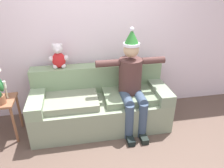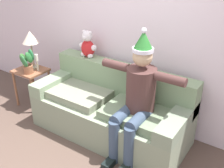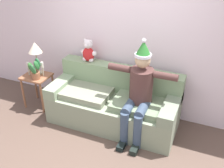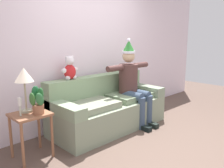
{
  "view_description": "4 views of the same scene",
  "coord_description": "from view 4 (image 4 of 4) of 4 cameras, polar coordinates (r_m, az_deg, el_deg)",
  "views": [
    {
      "loc": [
        -0.34,
        -1.82,
        2.12
      ],
      "look_at": [
        0.17,
        0.9,
        0.74
      ],
      "focal_mm": 34.27,
      "sensor_mm": 36.0,
      "label": 1
    },
    {
      "loc": [
        1.71,
        -1.5,
        2.27
      ],
      "look_at": [
        0.06,
        0.96,
        0.78
      ],
      "focal_mm": 43.62,
      "sensor_mm": 36.0,
      "label": 2
    },
    {
      "loc": [
        1.36,
        -2.29,
        2.72
      ],
      "look_at": [
        0.03,
        0.87,
        0.8
      ],
      "focal_mm": 42.36,
      "sensor_mm": 36.0,
      "label": 3
    },
    {
      "loc": [
        -2.7,
        -1.85,
        1.58
      ],
      "look_at": [
        -0.04,
        0.88,
        0.8
      ],
      "focal_mm": 38.11,
      "sensor_mm": 36.0,
      "label": 4
    }
  ],
  "objects": [
    {
      "name": "couch",
      "position": [
        4.15,
        -1.1,
        -5.72
      ],
      "size": [
        2.06,
        0.86,
        0.89
      ],
      "color": "gray",
      "rests_on": "ground_plane"
    },
    {
      "name": "side_table",
      "position": [
        3.27,
        -18.96,
        -8.66
      ],
      "size": [
        0.46,
        0.41,
        0.6
      ],
      "color": "#925C3F",
      "rests_on": "ground_plane"
    },
    {
      "name": "potted_plant",
      "position": [
        3.14,
        -17.44,
        -3.87
      ],
      "size": [
        0.21,
        0.22,
        0.36
      ],
      "color": "#9A6042",
      "rests_on": "side_table"
    },
    {
      "name": "candle_tall",
      "position": [
        3.12,
        -21.25,
        -4.56
      ],
      "size": [
        0.04,
        0.04,
        0.23
      ],
      "color": "beige",
      "rests_on": "side_table"
    },
    {
      "name": "teddy_bear",
      "position": [
        3.84,
        -10.07,
        3.61
      ],
      "size": [
        0.29,
        0.17,
        0.38
      ],
      "color": "red",
      "rests_on": "couch"
    },
    {
      "name": "candle_short",
      "position": [
        3.27,
        -17.56,
        -3.25
      ],
      "size": [
        0.04,
        0.04,
        0.26
      ],
      "color": "beige",
      "rests_on": "side_table"
    },
    {
      "name": "back_wall",
      "position": [
        4.35,
        -5.8,
        8.45
      ],
      "size": [
        7.0,
        0.1,
        2.7
      ],
      "primitive_type": "cube",
      "color": "silver",
      "rests_on": "ground_plane"
    },
    {
      "name": "table_lamp",
      "position": [
        3.2,
        -20.35,
        1.56
      ],
      "size": [
        0.24,
        0.24,
        0.58
      ],
      "color": "#B6B99A",
      "rests_on": "side_table"
    },
    {
      "name": "person_seated",
      "position": [
        4.24,
        4.88,
        0.65
      ],
      "size": [
        1.02,
        0.77,
        1.53
      ],
      "color": "#4E302D",
      "rests_on": "ground_plane"
    },
    {
      "name": "ground_plane",
      "position": [
        3.64,
        10.56,
        -14.4
      ],
      "size": [
        10.0,
        10.0,
        0.0
      ],
      "primitive_type": "plane",
      "color": "brown"
    }
  ]
}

